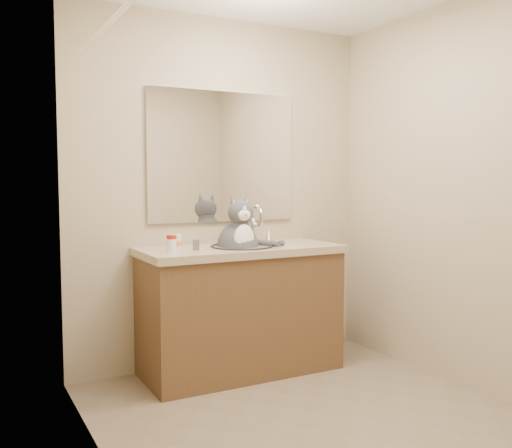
% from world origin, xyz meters
% --- Properties ---
extents(room, '(2.22, 2.52, 2.42)m').
position_xyz_m(room, '(0.00, 0.00, 1.20)').
color(room, '#7F6E58').
rests_on(room, ground).
extents(vanity, '(1.34, 0.59, 1.12)m').
position_xyz_m(vanity, '(0.00, 0.96, 0.44)').
color(vanity, brown).
rests_on(vanity, ground).
extents(mirror, '(1.10, 0.02, 0.90)m').
position_xyz_m(mirror, '(0.00, 1.24, 1.45)').
color(mirror, white).
rests_on(mirror, room).
extents(shower_curtain, '(0.02, 1.30, 1.93)m').
position_xyz_m(shower_curtain, '(-1.05, 0.10, 1.03)').
color(shower_curtain, '#BCB38E').
rests_on(shower_curtain, ground).
extents(cat, '(0.39, 0.32, 0.55)m').
position_xyz_m(cat, '(-0.01, 0.97, 0.87)').
color(cat, '#4C4C51').
rests_on(cat, vanity).
extents(pill_bottle_redcap, '(0.07, 0.07, 0.10)m').
position_xyz_m(pill_bottle_redcap, '(-0.50, 0.90, 0.90)').
color(pill_bottle_redcap, white).
rests_on(pill_bottle_redcap, vanity).
extents(pill_bottle_orange, '(0.06, 0.06, 0.10)m').
position_xyz_m(pill_bottle_orange, '(-0.43, 1.00, 0.90)').
color(pill_bottle_orange, white).
rests_on(pill_bottle_orange, vanity).
extents(grey_canister, '(0.04, 0.04, 0.07)m').
position_xyz_m(grey_canister, '(-0.34, 0.92, 0.88)').
color(grey_canister, slate).
rests_on(grey_canister, vanity).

